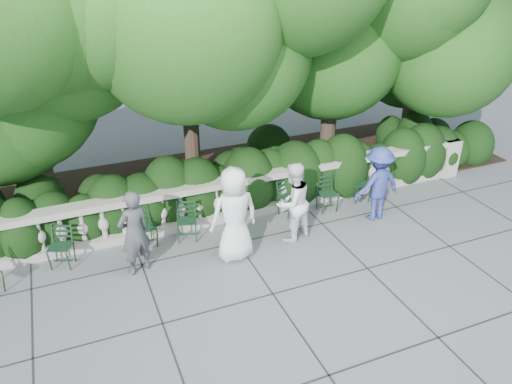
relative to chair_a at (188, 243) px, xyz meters
name	(u,v)px	position (x,y,z in m)	size (l,w,h in m)	color
ground	(275,258)	(1.46, -1.20, 0.00)	(90.00, 90.00, 0.00)	#5A5C62
balustrade	(242,197)	(1.46, 0.60, 0.49)	(12.00, 0.44, 1.00)	#9E998E
shrub_hedge	(225,193)	(1.46, 1.80, 0.00)	(15.00, 2.60, 1.70)	black
tree_canopy	(247,24)	(2.14, 1.99, 3.96)	(15.04, 6.52, 6.78)	#3F3023
chair_a	(188,243)	(0.00, 0.00, 0.00)	(0.44, 0.48, 0.84)	black
chair_b	(62,270)	(-2.50, 0.00, 0.00)	(0.44, 0.48, 0.84)	black
chair_c	(149,250)	(-0.80, 0.05, 0.00)	(0.44, 0.48, 0.84)	black
chair_d	(329,213)	(3.34, -0.06, 0.00)	(0.44, 0.48, 0.84)	black
chair_e	(362,203)	(4.31, 0.08, 0.00)	(0.44, 0.48, 0.84)	black
chair_f	(293,216)	(2.52, 0.14, 0.00)	(0.44, 0.48, 0.84)	black
person_businessman	(234,214)	(0.74, -0.84, 0.96)	(0.94, 0.61, 1.93)	white
person_woman_grey	(134,233)	(-1.12, -0.57, 0.85)	(0.62, 0.41, 1.70)	#46464B
person_casual_man	(293,202)	(2.08, -0.66, 0.86)	(0.84, 0.65, 1.72)	white
person_older_blue	(377,184)	(4.17, -0.61, 0.86)	(1.11, 0.64, 1.72)	navy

